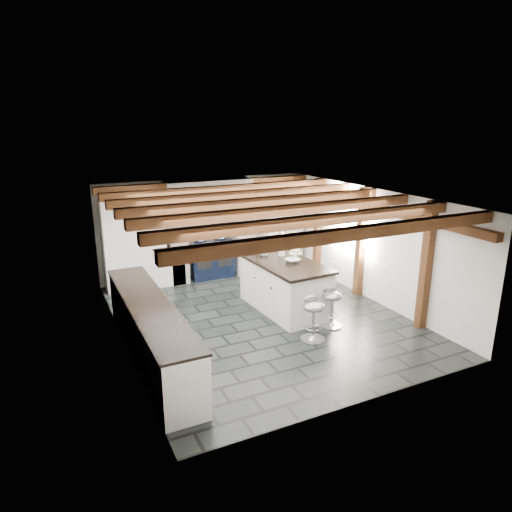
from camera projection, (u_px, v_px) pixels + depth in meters
name	position (u px, v px, depth m)	size (l,w,h in m)	color
ground	(260.00, 318.00, 8.62)	(6.00, 6.00, 0.00)	black
room_shell	(203.00, 249.00, 9.28)	(6.00, 6.03, 6.00)	white
range_cooker	(210.00, 258.00, 10.79)	(1.00, 0.63, 0.99)	black
kitchen_island	(284.00, 285.00, 8.88)	(1.14, 2.04, 1.32)	white
bar_stool_near	(332.00, 302.00, 8.15)	(0.46, 0.46, 0.75)	silver
bar_stool_far	(313.00, 313.00, 7.61)	(0.42, 0.42, 0.78)	silver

